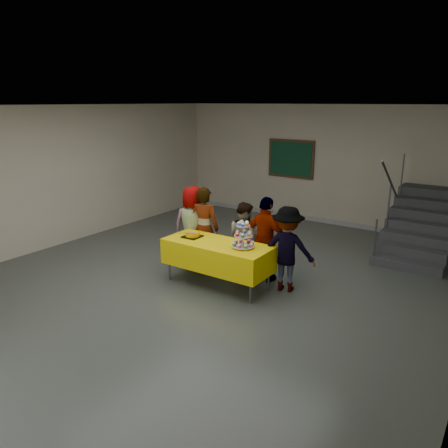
# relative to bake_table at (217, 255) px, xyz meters

# --- Properties ---
(room_shell) EXTENTS (10.00, 10.04, 3.02)m
(room_shell) POSITION_rel_bake_table_xyz_m (-0.18, -0.13, 1.57)
(room_shell) COLOR #4C514C
(room_shell) RESTS_ON ground
(bake_table) EXTENTS (1.88, 0.78, 0.77)m
(bake_table) POSITION_rel_bake_table_xyz_m (0.00, 0.00, 0.00)
(bake_table) COLOR #595960
(bake_table) RESTS_ON ground
(cupcake_stand) EXTENTS (0.38, 0.38, 0.44)m
(cupcake_stand) POSITION_rel_bake_table_xyz_m (0.49, 0.03, 0.39)
(cupcake_stand) COLOR silver
(cupcake_stand) RESTS_ON bake_table
(bear_cake) EXTENTS (0.32, 0.36, 0.12)m
(bear_cake) POSITION_rel_bake_table_xyz_m (-0.55, 0.01, 0.27)
(bear_cake) COLOR black
(bear_cake) RESTS_ON bake_table
(schoolchild_a) EXTENTS (0.88, 0.72, 1.55)m
(schoolchild_a) POSITION_rel_bake_table_xyz_m (-0.95, 0.53, 0.22)
(schoolchild_a) COLOR slate
(schoolchild_a) RESTS_ON ground
(schoolchild_b) EXTENTS (0.65, 0.51, 1.57)m
(schoolchild_b) POSITION_rel_bake_table_xyz_m (-0.66, 0.51, 0.23)
(schoolchild_b) COLOR slate
(schoolchild_b) RESTS_ON ground
(schoolchild_c) EXTENTS (0.79, 0.71, 1.34)m
(schoolchild_c) POSITION_rel_bake_table_xyz_m (0.08, 0.73, 0.12)
(schoolchild_c) COLOR slate
(schoolchild_c) RESTS_ON ground
(schoolchild_d) EXTENTS (0.92, 0.47, 1.51)m
(schoolchild_d) POSITION_rel_bake_table_xyz_m (0.58, 0.65, 0.20)
(schoolchild_d) COLOR slate
(schoolchild_d) RESTS_ON ground
(schoolchild_e) EXTENTS (1.04, 0.77, 1.44)m
(schoolchild_e) POSITION_rel_bake_table_xyz_m (1.06, 0.51, 0.16)
(schoolchild_e) COLOR slate
(schoolchild_e) RESTS_ON ground
(staircase) EXTENTS (1.30, 2.40, 2.04)m
(staircase) POSITION_rel_bake_table_xyz_m (2.52, 3.98, -0.07)
(staircase) COLOR #424447
(staircase) RESTS_ON ground
(noticeboard) EXTENTS (1.30, 0.05, 1.00)m
(noticeboard) POSITION_rel_bake_table_xyz_m (-1.02, 4.82, 1.04)
(noticeboard) COLOR #472B16
(noticeboard) RESTS_ON ground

